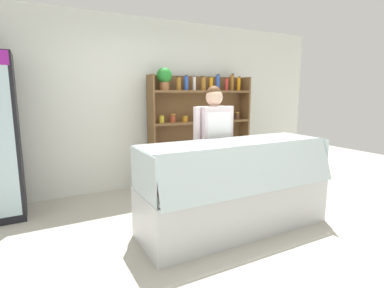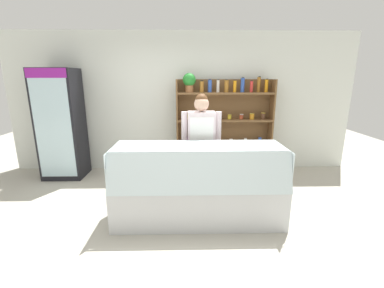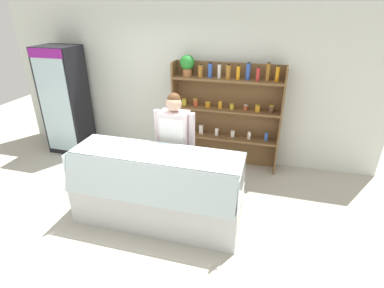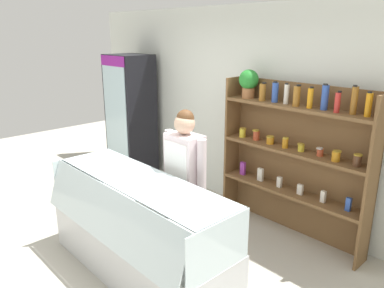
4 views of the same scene
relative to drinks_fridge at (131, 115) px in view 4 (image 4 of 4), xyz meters
The scene contains 6 objects.
ground_plane 2.91m from the drinks_fridge, 35.83° to the right, with size 12.00×12.00×0.00m, color #B7B2A3.
back_wall 2.29m from the drinks_fridge, 11.84° to the left, with size 6.80×0.10×2.70m, color silver.
drinks_fridge is the anchor object (origin of this frame).
shelving_unit 2.99m from the drinks_fridge, ahead, with size 1.84×0.29×1.93m.
deli_display_case 3.02m from the drinks_fridge, 33.23° to the right, with size 2.18×0.80×1.01m.
shop_clerk 2.74m from the drinks_fridge, 22.55° to the right, with size 0.58×0.25×1.62m.
Camera 4 is at (3.01, -1.87, 2.36)m, focal length 35.00 mm.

